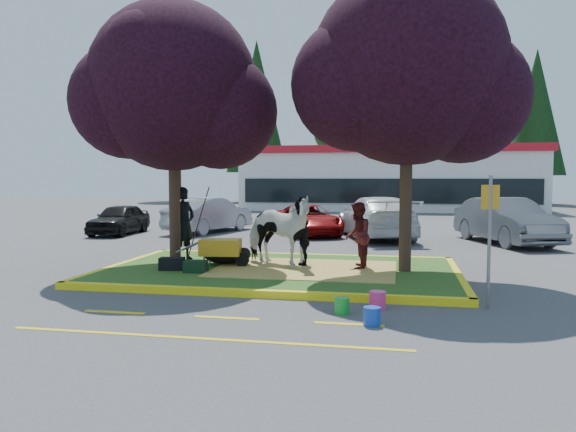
% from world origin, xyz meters
% --- Properties ---
extents(ground, '(90.00, 90.00, 0.00)m').
position_xyz_m(ground, '(0.00, 0.00, 0.00)').
color(ground, '#424244').
rests_on(ground, ground).
extents(median_island, '(8.00, 5.00, 0.15)m').
position_xyz_m(median_island, '(0.00, 0.00, 0.07)').
color(median_island, '#254F18').
rests_on(median_island, ground).
extents(curb_near, '(8.30, 0.16, 0.15)m').
position_xyz_m(curb_near, '(0.00, -2.58, 0.07)').
color(curb_near, yellow).
rests_on(curb_near, ground).
extents(curb_far, '(8.30, 0.16, 0.15)m').
position_xyz_m(curb_far, '(0.00, 2.58, 0.07)').
color(curb_far, yellow).
rests_on(curb_far, ground).
extents(curb_left, '(0.16, 5.30, 0.15)m').
position_xyz_m(curb_left, '(-4.08, 0.00, 0.07)').
color(curb_left, yellow).
rests_on(curb_left, ground).
extents(curb_right, '(0.16, 5.30, 0.15)m').
position_xyz_m(curb_right, '(4.08, 0.00, 0.07)').
color(curb_right, yellow).
rests_on(curb_right, ground).
extents(straw_bedding, '(4.20, 3.00, 0.01)m').
position_xyz_m(straw_bedding, '(0.60, 0.00, 0.15)').
color(straw_bedding, tan).
rests_on(straw_bedding, median_island).
extents(tree_purple_left, '(5.06, 4.20, 6.51)m').
position_xyz_m(tree_purple_left, '(-2.78, 0.38, 4.36)').
color(tree_purple_left, black).
rests_on(tree_purple_left, median_island).
extents(tree_purple_right, '(5.30, 4.40, 6.82)m').
position_xyz_m(tree_purple_right, '(2.92, 0.18, 4.56)').
color(tree_purple_right, black).
rests_on(tree_purple_right, median_island).
extents(fire_lane_stripe_a, '(1.10, 0.12, 0.01)m').
position_xyz_m(fire_lane_stripe_a, '(-2.00, -4.20, 0.00)').
color(fire_lane_stripe_a, yellow).
rests_on(fire_lane_stripe_a, ground).
extents(fire_lane_stripe_b, '(1.10, 0.12, 0.01)m').
position_xyz_m(fire_lane_stripe_b, '(0.00, -4.20, 0.00)').
color(fire_lane_stripe_b, yellow).
rests_on(fire_lane_stripe_b, ground).
extents(fire_lane_stripe_c, '(1.10, 0.12, 0.01)m').
position_xyz_m(fire_lane_stripe_c, '(2.00, -4.20, 0.00)').
color(fire_lane_stripe_c, yellow).
rests_on(fire_lane_stripe_c, ground).
extents(fire_lane_long, '(6.00, 0.10, 0.01)m').
position_xyz_m(fire_lane_long, '(0.00, -5.40, 0.00)').
color(fire_lane_long, yellow).
rests_on(fire_lane_long, ground).
extents(retail_building, '(20.40, 8.40, 4.40)m').
position_xyz_m(retail_building, '(2.00, 27.98, 2.25)').
color(retail_building, silver).
rests_on(retail_building, ground).
extents(treeline, '(46.58, 7.80, 14.63)m').
position_xyz_m(treeline, '(1.23, 37.61, 7.73)').
color(treeline, black).
rests_on(treeline, ground).
extents(cow, '(2.25, 1.66, 1.73)m').
position_xyz_m(cow, '(-0.15, 0.42, 1.02)').
color(cow, white).
rests_on(cow, median_island).
extents(calf, '(1.24, 1.01, 0.47)m').
position_xyz_m(calf, '(-1.50, 0.38, 0.39)').
color(calf, black).
rests_on(calf, median_island).
extents(handler, '(0.66, 0.81, 1.90)m').
position_xyz_m(handler, '(-2.72, 0.83, 1.10)').
color(handler, black).
rests_on(handler, median_island).
extents(visitor_a, '(0.63, 0.79, 1.57)m').
position_xyz_m(visitor_a, '(1.80, 0.30, 0.94)').
color(visitor_a, '#481415').
rests_on(visitor_a, median_island).
extents(visitor_b, '(0.40, 0.73, 1.18)m').
position_xyz_m(visitor_b, '(0.50, 0.49, 0.74)').
color(visitor_b, black).
rests_on(visitor_b, median_island).
extents(wheelbarrow, '(1.76, 0.71, 0.66)m').
position_xyz_m(wheelbarrow, '(-1.46, 0.00, 0.61)').
color(wheelbarrow, black).
rests_on(wheelbarrow, median_island).
extents(gear_bag_dark, '(0.62, 0.41, 0.29)m').
position_xyz_m(gear_bag_dark, '(-2.41, -0.73, 0.30)').
color(gear_bag_dark, black).
rests_on(gear_bag_dark, median_island).
extents(gear_bag_green, '(0.53, 0.35, 0.27)m').
position_xyz_m(gear_bag_green, '(-1.76, -0.94, 0.29)').
color(gear_bag_green, black).
rests_on(gear_bag_green, median_island).
extents(sign_post, '(0.32, 0.13, 2.34)m').
position_xyz_m(sign_post, '(4.30, -2.70, 1.43)').
color(sign_post, slate).
rests_on(sign_post, ground).
extents(bucket_green, '(0.33, 0.33, 0.28)m').
position_xyz_m(bucket_green, '(1.83, -3.54, 0.14)').
color(bucket_green, green).
rests_on(bucket_green, ground).
extents(bucket_pink, '(0.31, 0.31, 0.32)m').
position_xyz_m(bucket_pink, '(2.40, -3.08, 0.16)').
color(bucket_pink, '#F53682').
rests_on(bucket_pink, ground).
extents(bucket_blue, '(0.27, 0.27, 0.29)m').
position_xyz_m(bucket_blue, '(2.36, -4.20, 0.15)').
color(bucket_blue, '#1642B5').
rests_on(bucket_blue, ground).
extents(car_black, '(1.63, 3.67, 1.23)m').
position_xyz_m(car_black, '(-8.32, 7.92, 0.61)').
color(car_black, black).
rests_on(car_black, ground).
extents(car_silver, '(2.80, 4.69, 1.46)m').
position_xyz_m(car_silver, '(-5.03, 9.40, 0.73)').
color(car_silver, '#95979C').
rests_on(car_silver, ground).
extents(car_red, '(3.63, 4.77, 1.20)m').
position_xyz_m(car_red, '(-0.82, 9.14, 0.60)').
color(car_red, maroon).
rests_on(car_red, ground).
extents(car_white, '(3.60, 5.83, 1.58)m').
position_xyz_m(car_white, '(1.92, 8.44, 0.79)').
color(car_white, silver).
rests_on(car_white, ground).
extents(car_grey, '(3.18, 5.10, 1.59)m').
position_xyz_m(car_grey, '(6.41, 7.53, 0.79)').
color(car_grey, '#595C60').
rests_on(car_grey, ground).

